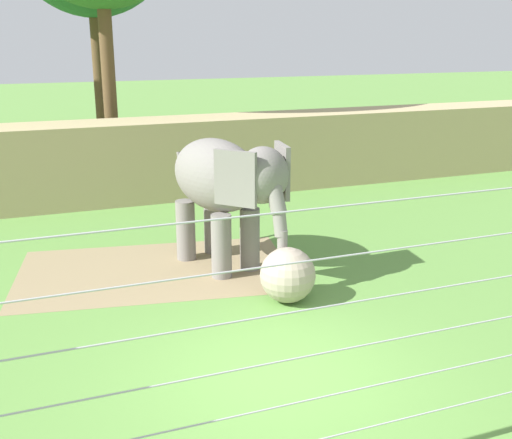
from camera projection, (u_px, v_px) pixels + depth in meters
name	position (u px, v px, depth m)	size (l,w,h in m)	color
ground_plane	(277.00, 376.00, 9.08)	(120.00, 120.00, 0.00)	#609342
dirt_patch	(155.00, 270.00, 13.11)	(5.67, 3.43, 0.01)	#937F5B
embankment_wall	(138.00, 160.00, 18.52)	(36.00, 1.80, 2.35)	tan
elephant	(224.00, 183.00, 12.76)	(2.12, 3.64, 2.79)	gray
enrichment_ball	(288.00, 275.00, 11.47)	(1.04, 1.04, 1.04)	tan
cable_fence	(362.00, 342.00, 6.54)	(9.84, 0.27, 3.35)	brown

